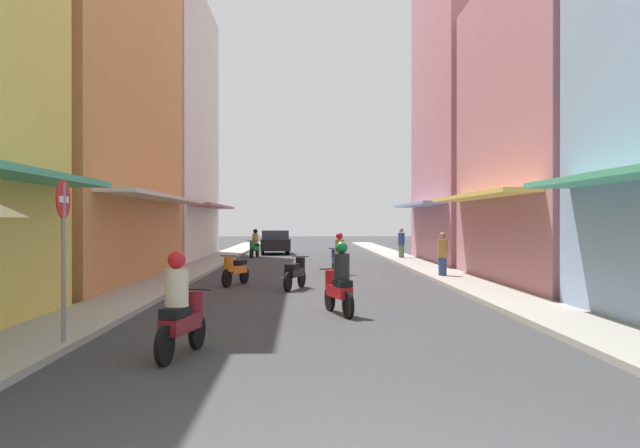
# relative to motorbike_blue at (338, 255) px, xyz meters

# --- Properties ---
(ground_plane) EXTENTS (118.64, 118.64, 0.00)m
(ground_plane) POSITION_rel_motorbike_blue_xyz_m (-0.96, 2.82, -0.70)
(ground_plane) COLOR #38383A
(sidewalk_left) EXTENTS (1.66, 61.93, 0.12)m
(sidewalk_left) POSITION_rel_motorbike_blue_xyz_m (-5.74, 2.82, -0.64)
(sidewalk_left) COLOR #ADA89E
(sidewalk_left) RESTS_ON ground
(sidewalk_right) EXTENTS (1.66, 61.93, 0.12)m
(sidewalk_right) POSITION_rel_motorbike_blue_xyz_m (3.82, 2.82, -0.64)
(sidewalk_right) COLOR #9E9991
(sidewalk_right) RESTS_ON ground
(building_left_mid) EXTENTS (7.05, 12.90, 14.07)m
(building_left_mid) POSITION_rel_motorbike_blue_xyz_m (-9.57, -2.86, 6.32)
(building_left_mid) COLOR #D88C4C
(building_left_mid) RESTS_ON ground
(building_left_far) EXTENTS (7.05, 11.73, 13.97)m
(building_left_far) POSITION_rel_motorbike_blue_xyz_m (-9.57, 9.99, 6.28)
(building_left_far) COLOR silver
(building_left_far) RESTS_ON ground
(building_right_mid) EXTENTS (7.05, 9.93, 9.94)m
(building_right_mid) POSITION_rel_motorbike_blue_xyz_m (7.64, -4.47, 4.26)
(building_right_mid) COLOR #B7727F
(building_right_mid) RESTS_ON ground
(building_right_far) EXTENTS (7.05, 9.81, 17.25)m
(building_right_far) POSITION_rel_motorbike_blue_xyz_m (7.65, 6.36, 7.91)
(building_right_far) COLOR #B7727F
(building_right_far) RESTS_ON ground
(motorbike_blue) EXTENTS (0.60, 1.79, 1.58)m
(motorbike_blue) POSITION_rel_motorbike_blue_xyz_m (0.00, 0.00, 0.00)
(motorbike_blue) COLOR black
(motorbike_blue) RESTS_ON ground
(motorbike_orange) EXTENTS (0.78, 1.73, 0.96)m
(motorbike_orange) POSITION_rel_motorbike_blue_xyz_m (-3.46, -4.56, -0.20)
(motorbike_orange) COLOR black
(motorbike_orange) RESTS_ON ground
(motorbike_maroon) EXTENTS (0.62, 1.79, 1.58)m
(motorbike_maroon) POSITION_rel_motorbike_blue_xyz_m (-3.14, -15.36, 0.00)
(motorbike_maroon) COLOR black
(motorbike_maroon) RESTS_ON ground
(motorbike_black) EXTENTS (0.74, 1.74, 0.96)m
(motorbike_black) POSITION_rel_motorbike_blue_xyz_m (-1.57, -5.67, -0.20)
(motorbike_black) COLOR black
(motorbike_black) RESTS_ON ground
(motorbike_red) EXTENTS (0.68, 1.77, 1.58)m
(motorbike_red) POSITION_rel_motorbike_blue_xyz_m (-0.57, -11.01, 0.00)
(motorbike_red) COLOR black
(motorbike_red) RESTS_ON ground
(motorbike_green) EXTENTS (0.60, 1.80, 1.58)m
(motorbike_green) POSITION_rel_motorbike_blue_xyz_m (-4.01, 11.26, 0.00)
(motorbike_green) COLOR black
(motorbike_green) RESTS_ON ground
(parked_car) EXTENTS (2.01, 4.20, 1.45)m
(parked_car) POSITION_rel_motorbike_blue_xyz_m (-3.07, 15.32, 0.04)
(parked_car) COLOR black
(parked_car) RESTS_ON ground
(pedestrian_far) EXTENTS (0.34, 0.34, 1.62)m
(pedestrian_far) POSITION_rel_motorbike_blue_xyz_m (3.51, -2.30, 0.10)
(pedestrian_far) COLOR #334C8C
(pedestrian_far) RESTS_ON ground
(pedestrian_midway) EXTENTS (0.34, 0.34, 1.65)m
(pedestrian_midway) POSITION_rel_motorbike_blue_xyz_m (3.75, 8.97, 0.12)
(pedestrian_midway) COLOR #598C59
(pedestrian_midway) RESTS_ON ground
(street_sign_no_entry) EXTENTS (0.07, 0.60, 2.65)m
(street_sign_no_entry) POSITION_rel_motorbike_blue_xyz_m (-5.06, -14.80, 1.01)
(street_sign_no_entry) COLOR gray
(street_sign_no_entry) RESTS_ON ground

